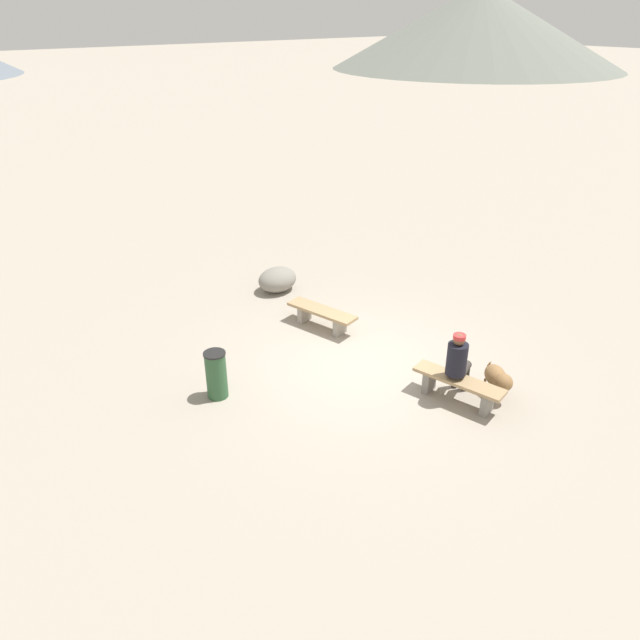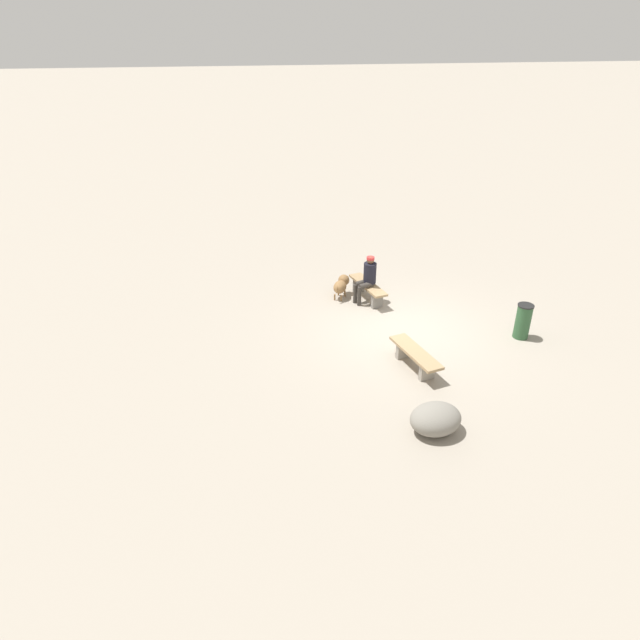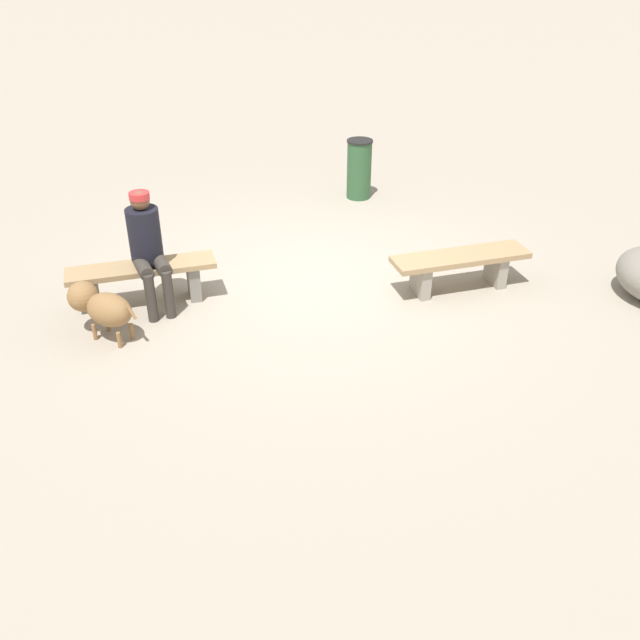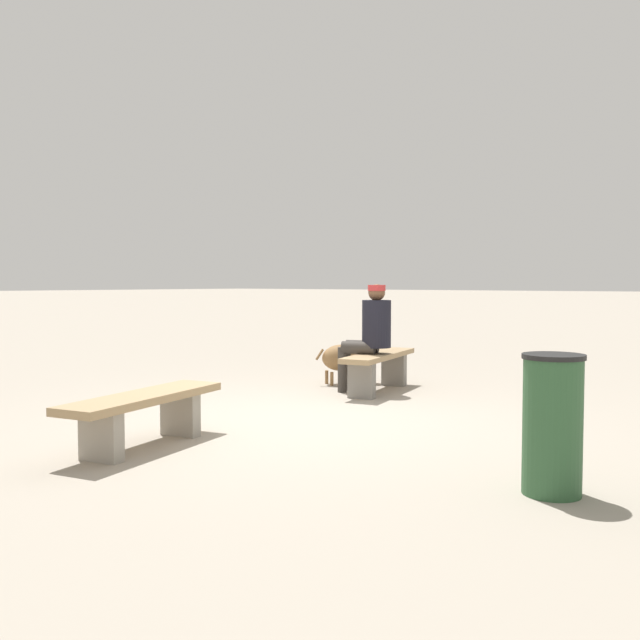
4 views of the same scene
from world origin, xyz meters
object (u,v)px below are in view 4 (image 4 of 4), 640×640
(bench_left, at_px, (144,409))
(dog, at_px, (349,356))
(bench_right, at_px, (379,364))
(seated_person, at_px, (370,330))
(trash_bin, at_px, (553,424))

(bench_left, bearing_deg, dog, -1.27)
(bench_left, xyz_separation_m, bench_right, (3.57, 0.09, 0.02))
(seated_person, height_order, dog, seated_person)
(bench_left, height_order, seated_person, seated_person)
(trash_bin, bearing_deg, dog, 50.72)
(seated_person, distance_m, dog, 0.85)
(bench_left, height_order, bench_right, bench_right)
(seated_person, xyz_separation_m, trash_bin, (-2.67, -3.17, -0.32))
(bench_left, bearing_deg, seated_person, -9.99)
(bench_right, relative_size, dog, 2.18)
(bench_left, distance_m, bench_right, 3.57)
(bench_left, distance_m, seated_person, 3.49)
(bench_left, height_order, dog, dog)
(seated_person, distance_m, trash_bin, 4.15)
(bench_right, relative_size, trash_bin, 1.87)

